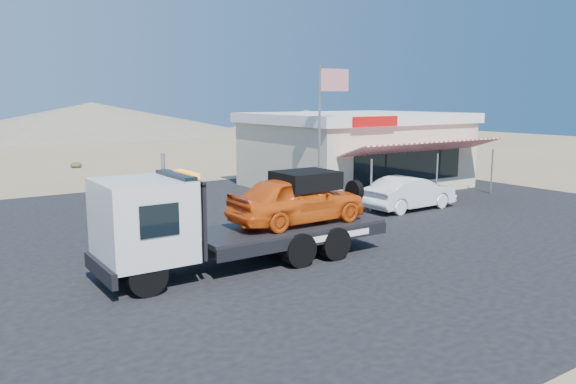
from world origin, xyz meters
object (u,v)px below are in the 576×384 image
(white_sedan, at_px, (410,193))
(flagpole, at_px, (324,121))
(tow_truck, at_px, (241,214))
(jerky_store, at_px, (355,149))

(white_sedan, relative_size, flagpole, 0.71)
(tow_truck, height_order, flagpole, flagpole)
(white_sedan, bearing_deg, flagpole, 59.92)
(tow_truck, distance_m, flagpole, 8.55)
(tow_truck, relative_size, white_sedan, 1.94)
(white_sedan, xyz_separation_m, flagpole, (-3.27, 1.80, 3.04))
(tow_truck, bearing_deg, flagpole, 36.10)
(flagpole, bearing_deg, jerky_store, 38.79)
(white_sedan, distance_m, jerky_store, 6.80)
(jerky_store, height_order, flagpole, flagpole)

